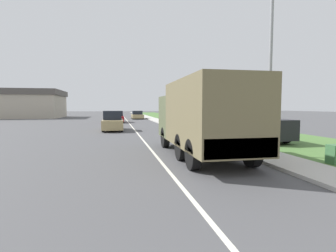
{
  "coord_description": "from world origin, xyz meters",
  "views": [
    {
      "loc": [
        -1.67,
        2.14,
        2.1
      ],
      "look_at": [
        0.76,
        14.3,
        1.19
      ],
      "focal_mm": 28.0,
      "sensor_mm": 36.0,
      "label": 1
    }
  ],
  "objects_px": {
    "car_third_ahead": "(137,115)",
    "pickup_truck": "(254,125)",
    "car_nearest_ahead": "(113,122)",
    "car_second_ahead": "(117,117)",
    "military_truck": "(202,116)",
    "lamp_post": "(266,55)"
  },
  "relations": [
    {
      "from": "car_second_ahead",
      "to": "car_third_ahead",
      "type": "distance_m",
      "value": 10.26
    },
    {
      "from": "car_nearest_ahead",
      "to": "car_third_ahead",
      "type": "bearing_deg",
      "value": 79.8
    },
    {
      "from": "car_third_ahead",
      "to": "car_nearest_ahead",
      "type": "bearing_deg",
      "value": -100.2
    },
    {
      "from": "military_truck",
      "to": "car_nearest_ahead",
      "type": "bearing_deg",
      "value": 106.25
    },
    {
      "from": "car_nearest_ahead",
      "to": "lamp_post",
      "type": "distance_m",
      "value": 15.47
    },
    {
      "from": "military_truck",
      "to": "lamp_post",
      "type": "bearing_deg",
      "value": -8.51
    },
    {
      "from": "car_second_ahead",
      "to": "lamp_post",
      "type": "distance_m",
      "value": 26.85
    },
    {
      "from": "car_third_ahead",
      "to": "pickup_truck",
      "type": "distance_m",
      "value": 30.65
    },
    {
      "from": "military_truck",
      "to": "pickup_truck",
      "type": "distance_m",
      "value": 7.19
    },
    {
      "from": "military_truck",
      "to": "lamp_post",
      "type": "height_order",
      "value": "lamp_post"
    },
    {
      "from": "pickup_truck",
      "to": "car_third_ahead",
      "type": "bearing_deg",
      "value": 99.52
    },
    {
      "from": "military_truck",
      "to": "lamp_post",
      "type": "relative_size",
      "value": 1.07
    },
    {
      "from": "pickup_truck",
      "to": "military_truck",
      "type": "bearing_deg",
      "value": -136.41
    },
    {
      "from": "car_nearest_ahead",
      "to": "lamp_post",
      "type": "height_order",
      "value": "lamp_post"
    },
    {
      "from": "car_nearest_ahead",
      "to": "lamp_post",
      "type": "bearing_deg",
      "value": -64.48
    },
    {
      "from": "car_second_ahead",
      "to": "lamp_post",
      "type": "relative_size",
      "value": 0.69
    },
    {
      "from": "car_nearest_ahead",
      "to": "pickup_truck",
      "type": "height_order",
      "value": "pickup_truck"
    },
    {
      "from": "car_third_ahead",
      "to": "lamp_post",
      "type": "relative_size",
      "value": 0.69
    },
    {
      "from": "car_nearest_ahead",
      "to": "car_second_ahead",
      "type": "distance_m",
      "value": 12.32
    },
    {
      "from": "car_nearest_ahead",
      "to": "car_second_ahead",
      "type": "height_order",
      "value": "car_nearest_ahead"
    },
    {
      "from": "pickup_truck",
      "to": "lamp_post",
      "type": "height_order",
      "value": "lamp_post"
    },
    {
      "from": "military_truck",
      "to": "car_third_ahead",
      "type": "height_order",
      "value": "military_truck"
    }
  ]
}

